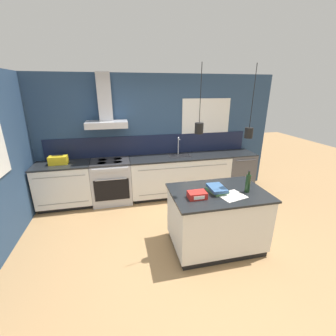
{
  "coord_description": "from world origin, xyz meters",
  "views": [
    {
      "loc": [
        -0.72,
        -2.83,
        2.31
      ],
      "look_at": [
        0.06,
        0.62,
        1.05
      ],
      "focal_mm": 24.0,
      "sensor_mm": 36.0,
      "label": 1
    }
  ],
  "objects": [
    {
      "name": "red_supply_box",
      "position": [
        0.26,
        -0.27,
        0.96
      ],
      "size": [
        0.25,
        0.17,
        0.09
      ],
      "color": "red",
      "rests_on": "kitchen_island"
    },
    {
      "name": "dishwasher",
      "position": [
        1.99,
        1.69,
        0.46
      ],
      "size": [
        0.63,
        0.65,
        0.91
      ],
      "color": "#4C4C51",
      "rests_on": "ground_plane"
    },
    {
      "name": "ground_plane",
      "position": [
        0.0,
        0.0,
        0.0
      ],
      "size": [
        16.0,
        16.0,
        0.0
      ],
      "primitive_type": "plane",
      "color": "#A87F51",
      "rests_on": "ground"
    },
    {
      "name": "yellow_toolbox",
      "position": [
        -1.88,
        1.69,
        0.99
      ],
      "size": [
        0.34,
        0.18,
        0.19
      ],
      "color": "gold",
      "rests_on": "counter_run_left"
    },
    {
      "name": "paper_pile",
      "position": [
        0.75,
        -0.31,
        0.91
      ],
      "size": [
        0.4,
        0.36,
        0.01
      ],
      "color": "silver",
      "rests_on": "kitchen_island"
    },
    {
      "name": "book_stack",
      "position": [
        0.6,
        -0.15,
        0.95
      ],
      "size": [
        0.27,
        0.32,
        0.08
      ],
      "color": "#4C7F4C",
      "rests_on": "kitchen_island"
    },
    {
      "name": "wall_back",
      "position": [
        -0.05,
        2.0,
        1.35
      ],
      "size": [
        5.6,
        2.26,
        2.6
      ],
      "color": "navy",
      "rests_on": "ground_plane"
    },
    {
      "name": "counter_run_left",
      "position": [
        -1.84,
        1.69,
        0.46
      ],
      "size": [
        1.07,
        0.64,
        0.91
      ],
      "color": "black",
      "rests_on": "ground_plane"
    },
    {
      "name": "bottle_on_island",
      "position": [
        1.02,
        -0.24,
        1.05
      ],
      "size": [
        0.07,
        0.07,
        0.32
      ],
      "color": "#193319",
      "rests_on": "kitchen_island"
    },
    {
      "name": "oven_range",
      "position": [
        -0.91,
        1.69,
        0.46
      ],
      "size": [
        0.79,
        0.66,
        0.91
      ],
      "color": "#B5B5BA",
      "rests_on": "ground_plane"
    },
    {
      "name": "kitchen_island",
      "position": [
        0.63,
        -0.15,
        0.46
      ],
      "size": [
        1.37,
        0.92,
        0.91
      ],
      "color": "black",
      "rests_on": "ground_plane"
    },
    {
      "name": "counter_run_sink",
      "position": [
        0.58,
        1.69,
        0.46
      ],
      "size": [
        2.21,
        0.64,
        1.3
      ],
      "color": "black",
      "rests_on": "ground_plane"
    }
  ]
}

